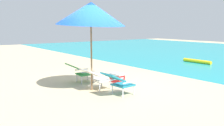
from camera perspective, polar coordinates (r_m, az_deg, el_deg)
ground_plane at (r=10.53m, az=16.34°, el=-2.23°), size 40.00×40.00×0.00m
swim_buoy at (r=13.54m, az=19.10°, el=0.41°), size 1.60×0.18×0.18m
lounge_chair_left at (r=8.40m, az=-7.42°, el=-1.84°), size 0.63×0.93×0.68m
lounge_chair_center at (r=7.41m, az=-3.71°, el=-3.19°), size 0.59×0.91×0.68m
lounge_chair_right at (r=6.79m, az=1.51°, el=-4.26°), size 0.58×0.90×0.68m
beach_umbrella_center at (r=7.24m, az=-4.91°, el=11.34°), size 2.18×2.15×2.65m
cooler_box at (r=8.43m, az=1.21°, el=-3.41°), size 0.51×0.39×0.32m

